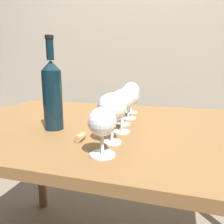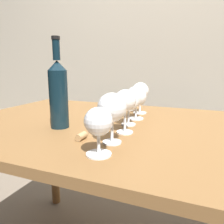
# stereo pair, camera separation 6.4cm
# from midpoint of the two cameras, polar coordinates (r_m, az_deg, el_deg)

# --- Properties ---
(back_wall) EXTENTS (5.00, 0.08, 2.60)m
(back_wall) POSITION_cam_midpoint_polar(r_m,az_deg,el_deg) (2.02, 15.84, 20.91)
(back_wall) COLOR #B2A893
(back_wall) RESTS_ON ground_plane
(dining_table) EXTENTS (1.39, 0.87, 0.75)m
(dining_table) POSITION_cam_midpoint_polar(r_m,az_deg,el_deg) (0.90, 4.64, -8.68)
(dining_table) COLOR brown
(dining_table) RESTS_ON ground_plane
(wine_glass_port) EXTENTS (0.07, 0.07, 0.13)m
(wine_glass_port) POSITION_cam_midpoint_polar(r_m,az_deg,el_deg) (0.55, -0.26, -3.01)
(wine_glass_port) COLOR white
(wine_glass_port) RESTS_ON dining_table
(wine_glass_pinot) EXTENTS (0.09, 0.09, 0.15)m
(wine_glass_pinot) POSITION_cam_midpoint_polar(r_m,az_deg,el_deg) (0.64, 2.87, 1.02)
(wine_glass_pinot) COLOR white
(wine_glass_pinot) RESTS_ON dining_table
(wine_glass_chardonnay) EXTENTS (0.07, 0.07, 0.15)m
(wine_glass_chardonnay) POSITION_cam_midpoint_polar(r_m,az_deg,el_deg) (0.74, 5.93, 2.71)
(wine_glass_chardonnay) COLOR white
(wine_glass_chardonnay) RESTS_ON dining_table
(wine_glass_merlot) EXTENTS (0.08, 0.08, 0.13)m
(wine_glass_merlot) POSITION_cam_midpoint_polar(r_m,az_deg,el_deg) (0.85, 6.58, 2.51)
(wine_glass_merlot) COLOR white
(wine_glass_merlot) RESTS_ON dining_table
(wine_glass_rose) EXTENTS (0.09, 0.09, 0.14)m
(wine_glass_rose) POSITION_cam_midpoint_polar(r_m,az_deg,el_deg) (0.94, 8.23, 3.81)
(wine_glass_rose) COLOR white
(wine_glass_rose) RESTS_ON dining_table
(wine_glass_cabernet) EXTENTS (0.08, 0.08, 0.15)m
(wine_glass_cabernet) POSITION_cam_midpoint_polar(r_m,az_deg,el_deg) (1.06, 9.11, 5.27)
(wine_glass_cabernet) COLOR white
(wine_glass_cabernet) RESTS_ON dining_table
(wine_bottle) EXTENTS (0.07, 0.07, 0.33)m
(wine_bottle) POSITION_cam_midpoint_polar(r_m,az_deg,el_deg) (0.82, -11.62, 4.93)
(wine_bottle) COLOR #0F232D
(wine_bottle) RESTS_ON dining_table
(cork) EXTENTS (0.02, 0.04, 0.02)m
(cork) POSITION_cam_midpoint_polar(r_m,az_deg,el_deg) (0.69, -5.38, -6.35)
(cork) COLOR tan
(cork) RESTS_ON dining_table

